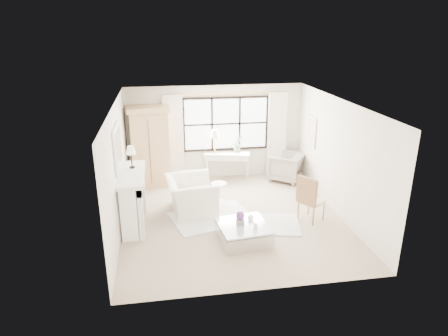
{
  "coord_description": "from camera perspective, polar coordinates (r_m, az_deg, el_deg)",
  "views": [
    {
      "loc": [
        -1.55,
        -8.28,
        4.27
      ],
      "look_at": [
        -0.17,
        0.2,
        1.18
      ],
      "focal_mm": 32.0,
      "sensor_mm": 36.0,
      "label": 1
    }
  ],
  "objects": [
    {
      "name": "wingback_chair",
      "position": [
        11.65,
        8.86,
        0.17
      ],
      "size": [
        1.23,
        1.22,
        0.81
      ],
      "primitive_type": "imported",
      "rotation": [
        0.0,
        0.0,
        -2.23
      ],
      "color": "#A3978A",
      "rests_on": "floor"
    },
    {
      "name": "coffee_table",
      "position": [
        8.41,
        2.8,
        -9.28
      ],
      "size": [
        1.11,
        1.11,
        0.38
      ],
      "rotation": [
        0.0,
        0.0,
        0.11
      ],
      "color": "silver",
      "rests_on": "floor"
    },
    {
      "name": "floor",
      "position": [
        9.44,
        1.2,
        -7.1
      ],
      "size": [
        5.5,
        5.5,
        0.0
      ],
      "primitive_type": "plane",
      "color": "tan",
      "rests_on": "ground"
    },
    {
      "name": "orchid_plant",
      "position": [
        11.48,
        2.03,
        3.56
      ],
      "size": [
        0.31,
        0.26,
        0.52
      ],
      "primitive_type": "imported",
      "rotation": [
        0.0,
        0.0,
        0.08
      ],
      "color": "#58734C",
      "rests_on": "console_table"
    },
    {
      "name": "fireplace",
      "position": [
        9.06,
        -13.1,
        -4.31
      ],
      "size": [
        0.58,
        1.66,
        1.26
      ],
      "color": "white",
      "rests_on": "ground"
    },
    {
      "name": "curtain_rod",
      "position": [
        11.24,
        0.33,
        10.58
      ],
      "size": [
        3.3,
        0.04,
        0.04
      ],
      "primitive_type": "cylinder",
      "rotation": [
        0.0,
        1.57,
        0.0
      ],
      "color": "#B99440",
      "rests_on": "wall_back"
    },
    {
      "name": "art_canvas",
      "position": [
        11.08,
        12.24,
        5.14
      ],
      "size": [
        0.01,
        0.52,
        0.72
      ],
      "primitive_type": "cube",
      "color": "beige",
      "rests_on": "wall_right"
    },
    {
      "name": "rug_right",
      "position": [
        9.19,
        6.24,
        -7.93
      ],
      "size": [
        1.62,
        1.35,
        0.03
      ],
      "primitive_type": "cube",
      "rotation": [
        0.0,
        0.0,
        -0.21
      ],
      "color": "silver",
      "rests_on": "floor"
    },
    {
      "name": "club_armchair",
      "position": [
        9.63,
        -4.73,
        -3.88
      ],
      "size": [
        1.22,
        1.36,
        0.82
      ],
      "primitive_type": "imported",
      "rotation": [
        0.0,
        0.0,
        1.66
      ],
      "color": "white",
      "rests_on": "floor"
    },
    {
      "name": "wall_back",
      "position": [
        11.51,
        -1.23,
        5.09
      ],
      "size": [
        5.0,
        0.0,
        5.0
      ],
      "primitive_type": "plane",
      "rotation": [
        1.57,
        0.0,
        0.0
      ],
      "color": "silver",
      "rests_on": "ground"
    },
    {
      "name": "wall_front",
      "position": [
        6.44,
        5.74,
        -7.27
      ],
      "size": [
        5.0,
        0.0,
        5.0
      ],
      "primitive_type": "plane",
      "rotation": [
        -1.57,
        0.0,
        0.0
      ],
      "color": "white",
      "rests_on": "ground"
    },
    {
      "name": "french_chair",
      "position": [
        9.41,
        12.26,
        -5.56
      ],
      "size": [
        0.67,
        0.67,
        1.08
      ],
      "rotation": [
        0.0,
        0.0,
        2.15
      ],
      "color": "#9D6F41",
      "rests_on": "floor"
    },
    {
      "name": "mantel_lamp",
      "position": [
        9.0,
        -13.17,
        2.38
      ],
      "size": [
        0.22,
        0.22,
        0.51
      ],
      "color": "black",
      "rests_on": "fireplace"
    },
    {
      "name": "art_frame",
      "position": [
        11.09,
        12.34,
        5.14
      ],
      "size": [
        0.04,
        0.62,
        0.82
      ],
      "primitive_type": "cube",
      "color": "silver",
      "rests_on": "wall_right"
    },
    {
      "name": "mirror_glass",
      "position": [
        8.67,
        -14.8,
        2.86
      ],
      "size": [
        0.02,
        1.0,
        0.8
      ],
      "primitive_type": "cube",
      "color": "silver",
      "rests_on": "wall_left"
    },
    {
      "name": "planter_box",
      "position": [
        8.3,
        2.32,
        -7.69
      ],
      "size": [
        0.17,
        0.17,
        0.12
      ],
      "primitive_type": "cube",
      "rotation": [
        0.0,
        0.0,
        -0.07
      ],
      "color": "slate",
      "rests_on": "coffee_table"
    },
    {
      "name": "curtain_left",
      "position": [
        11.34,
        -7.18,
        4.12
      ],
      "size": [
        0.55,
        0.1,
        2.47
      ],
      "primitive_type": "cube",
      "color": "silver",
      "rests_on": "ground"
    },
    {
      "name": "window_frame",
      "position": [
        11.46,
        0.28,
        6.33
      ],
      "size": [
        2.5,
        0.04,
        1.5
      ],
      "primitive_type": null,
      "color": "black",
      "rests_on": "wall_back"
    },
    {
      "name": "wall_left",
      "position": [
        8.83,
        -14.91,
        -0.21
      ],
      "size": [
        0.0,
        5.5,
        5.5
      ],
      "primitive_type": "plane",
      "rotation": [
        1.57,
        0.0,
        1.57
      ],
      "color": "beige",
      "rests_on": "ground"
    },
    {
      "name": "pillar_candle",
      "position": [
        8.15,
        4.51,
        -8.27
      ],
      "size": [
        0.08,
        0.08,
        0.12
      ],
      "primitive_type": "cylinder",
      "color": "#ECE6CE",
      "rests_on": "coffee_table"
    },
    {
      "name": "wall_right",
      "position": [
        9.66,
        16.01,
        1.42
      ],
      "size": [
        0.0,
        5.5,
        5.5
      ],
      "primitive_type": "plane",
      "rotation": [
        1.57,
        0.0,
        -1.57
      ],
      "color": "silver",
      "rests_on": "ground"
    },
    {
      "name": "console_table",
      "position": [
        11.61,
        0.42,
        0.32
      ],
      "size": [
        1.37,
        0.73,
        0.8
      ],
      "rotation": [
        0.0,
        0.0,
        -0.23
      ],
      "color": "white",
      "rests_on": "floor"
    },
    {
      "name": "rug_left",
      "position": [
        9.43,
        -1.75,
        -7.04
      ],
      "size": [
        2.1,
        1.73,
        0.03
      ],
      "primitive_type": "cube",
      "rotation": [
        0.0,
        0.0,
        0.28
      ],
      "color": "white",
      "rests_on": "floor"
    },
    {
      "name": "ceiling",
      "position": [
        8.56,
        1.33,
        9.23
      ],
      "size": [
        5.5,
        5.5,
        0.0
      ],
      "primitive_type": "plane",
      "rotation": [
        3.14,
        0.0,
        0.0
      ],
      "color": "silver",
      "rests_on": "ground"
    },
    {
      "name": "mirror_frame",
      "position": [
        8.67,
        -15.0,
        2.84
      ],
      "size": [
        0.05,
        1.15,
        0.95
      ],
      "primitive_type": "cube",
      "color": "white",
      "rests_on": "wall_left"
    },
    {
      "name": "console_lamp",
      "position": [
        11.28,
        -1.35,
        4.83
      ],
      "size": [
        0.28,
        0.28,
        0.69
      ],
      "color": "#AA7D3B",
      "rests_on": "console_table"
    },
    {
      "name": "coffee_vase",
      "position": [
        8.5,
        3.83,
        -6.95
      ],
      "size": [
        0.17,
        0.17,
        0.14
      ],
      "primitive_type": "imported",
      "rotation": [
        0.0,
        0.0,
        -0.34
      ],
      "color": "white",
      "rests_on": "coffee_table"
    },
    {
      "name": "armoire",
      "position": [
        11.11,
        -10.56,
        3.08
      ],
      "size": [
        1.18,
        0.81,
        2.24
      ],
      "rotation": [
        0.0,
        0.0,
        0.1
      ],
      "color": "tan",
      "rests_on": "floor"
    },
    {
      "name": "planter_flowers",
      "position": [
        8.24,
        2.33,
        -6.78
      ],
      "size": [
        0.17,
        0.17,
        0.17
      ],
      "primitive_type": "sphere",
      "color": "#65327D",
      "rests_on": "planter_box"
    },
    {
      "name": "side_table",
      "position": [
        10.12,
        -0.75,
        -3.11
      ],
      "size": [
        0.4,
        0.4,
        0.51
      ],
      "color": "white",
      "rests_on": "floor"
    },
    {
      "name": "window_pane",
      "position": [
        11.47,
        0.27,
        6.34
      ],
      "size": [
        2.4,
        0.02,
        1.5
      ],
      "primitive_type": "cube",
      "color": "white",
      "rests_on": "wall_back"
    },
    {
      "name": "curtain_right",
      "position": [
        11.82,
        7.54,
        4.75
      ],
      "size": [
        0.55,
        0.1,
        2.47
      ],
      "primitive_type": "cube",
      "color": "white",
      "rests_on": "ground"
    }
  ]
}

